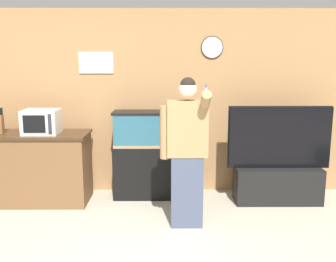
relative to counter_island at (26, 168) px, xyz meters
name	(u,v)px	position (x,y,z in m)	size (l,w,h in m)	color
wall_back_paneled	(156,103)	(1.75, 0.48, 0.83)	(10.00, 0.08, 2.60)	#A87A4C
counter_island	(26,168)	(0.00, 0.00, 0.00)	(1.71, 0.64, 0.95)	brown
microwave	(42,122)	(0.26, -0.03, 0.63)	(0.45, 0.36, 0.32)	white
aquarium_on_stand	(154,154)	(1.72, 0.19, 0.13)	(1.11, 0.39, 1.21)	black
tv_on_stand	(278,174)	(3.40, -0.03, -0.09)	(1.38, 0.40, 1.31)	black
person_standing	(186,151)	(2.12, -0.76, 0.42)	(0.54, 0.41, 1.72)	#424C66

